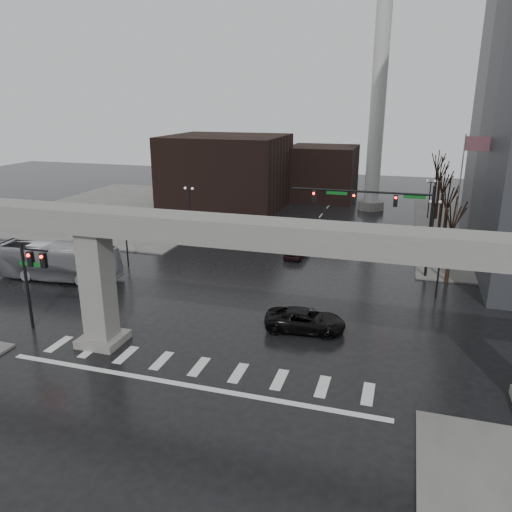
{
  "coord_description": "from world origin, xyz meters",
  "views": [
    {
      "loc": [
        10.59,
        -24.51,
        14.78
      ],
      "look_at": [
        1.1,
        6.71,
        4.5
      ],
      "focal_mm": 35.0,
      "sensor_mm": 36.0,
      "label": 1
    }
  ],
  "objects_px": {
    "pickup_truck": "(305,320)",
    "city_bus": "(55,261)",
    "signal_mast_arm": "(385,209)",
    "far_car": "(297,249)"
  },
  "relations": [
    {
      "from": "pickup_truck",
      "to": "city_bus",
      "type": "height_order",
      "value": "city_bus"
    },
    {
      "from": "signal_mast_arm",
      "to": "city_bus",
      "type": "xyz_separation_m",
      "value": [
        -26.57,
        -9.6,
        -4.26
      ]
    },
    {
      "from": "city_bus",
      "to": "far_car",
      "type": "relative_size",
      "value": 2.58
    },
    {
      "from": "pickup_truck",
      "to": "city_bus",
      "type": "bearing_deg",
      "value": 75.47
    },
    {
      "from": "signal_mast_arm",
      "to": "pickup_truck",
      "type": "height_order",
      "value": "signal_mast_arm"
    },
    {
      "from": "signal_mast_arm",
      "to": "far_car",
      "type": "relative_size",
      "value": 2.78
    },
    {
      "from": "pickup_truck",
      "to": "city_bus",
      "type": "distance_m",
      "value": 22.81
    },
    {
      "from": "city_bus",
      "to": "signal_mast_arm",
      "type": "bearing_deg",
      "value": -74.29
    },
    {
      "from": "signal_mast_arm",
      "to": "pickup_truck",
      "type": "xyz_separation_m",
      "value": [
        -4.08,
        -13.34,
        -5.09
      ]
    },
    {
      "from": "pickup_truck",
      "to": "city_bus",
      "type": "relative_size",
      "value": 0.47
    }
  ]
}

